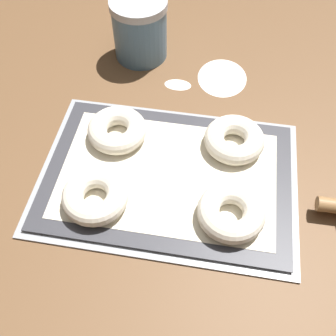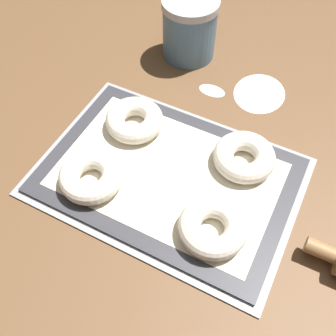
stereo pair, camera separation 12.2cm
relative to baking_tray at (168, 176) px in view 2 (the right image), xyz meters
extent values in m
plane|color=brown|center=(0.01, -0.01, 0.00)|extent=(2.80, 2.80, 0.00)
cube|color=#93969B|center=(0.00, 0.00, 0.00)|extent=(0.46, 0.32, 0.01)
cube|color=#333338|center=(0.00, 0.00, 0.01)|extent=(0.43, 0.29, 0.00)
cube|color=beige|center=(0.00, 0.00, 0.01)|extent=(0.38, 0.24, 0.00)
torus|color=silver|center=(-0.11, -0.08, 0.03)|extent=(0.11, 0.11, 0.04)
torus|color=silver|center=(0.11, -0.07, 0.03)|extent=(0.11, 0.11, 0.04)
torus|color=silver|center=(-0.11, 0.07, 0.03)|extent=(0.11, 0.11, 0.04)
torus|color=silver|center=(0.11, 0.08, 0.03)|extent=(0.11, 0.11, 0.04)
cylinder|color=slate|center=(-0.12, 0.33, 0.05)|extent=(0.12, 0.12, 0.12)
cylinder|color=#B2B2B7|center=(-0.12, 0.33, 0.12)|extent=(0.12, 0.12, 0.02)
cylinder|color=olive|center=(0.28, -0.03, 0.02)|extent=(0.05, 0.03, 0.02)
ellipsoid|color=white|center=(-0.02, 0.24, 0.00)|extent=(0.06, 0.03, 0.00)
ellipsoid|color=white|center=(0.07, 0.28, 0.00)|extent=(0.05, 0.06, 0.00)
ellipsoid|color=white|center=(0.07, 0.28, 0.00)|extent=(0.11, 0.12, 0.00)
camera|label=1|loc=(0.06, -0.39, 0.58)|focal=42.00mm
camera|label=2|loc=(0.18, -0.35, 0.58)|focal=42.00mm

